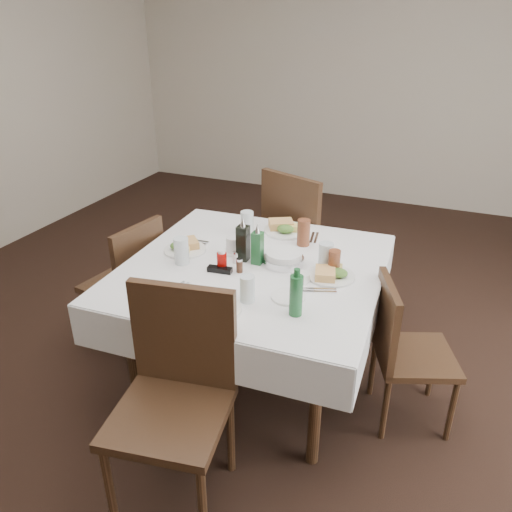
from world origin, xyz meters
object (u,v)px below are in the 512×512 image
at_px(chair_south, 177,385).
at_px(ketchup_bottle, 222,261).
at_px(water_n, 247,223).
at_px(water_s, 247,289).
at_px(chair_west, 130,277).
at_px(water_e, 326,256).
at_px(oil_cruet_dark, 243,242).
at_px(bread_basket, 284,258).
at_px(chair_north, 300,232).
at_px(chair_east, 401,345).
at_px(green_bottle, 296,295).
at_px(dining_table, 253,278).
at_px(oil_cruet_green, 257,247).
at_px(water_w, 181,251).
at_px(coffee_mug, 234,245).

distance_m(chair_south, ketchup_bottle, 0.75).
bearing_deg(water_n, water_s, -66.34).
bearing_deg(chair_west, water_e, 4.79).
xyz_separation_m(water_n, oil_cruet_dark, (0.12, -0.33, 0.04)).
bearing_deg(chair_west, bread_basket, 3.34).
relative_size(chair_north, chair_west, 1.19).
relative_size(chair_east, oil_cruet_dark, 3.21).
relative_size(chair_south, green_bottle, 4.27).
xyz_separation_m(dining_table, oil_cruet_green, (0.01, 0.03, 0.18)).
distance_m(chair_east, chair_west, 1.68).
bearing_deg(green_bottle, ketchup_bottle, 152.03).
height_order(chair_north, oil_cruet_green, chair_north).
bearing_deg(water_s, oil_cruet_green, 105.69).
height_order(water_w, oil_cruet_dark, oil_cruet_dark).
relative_size(water_s, bread_basket, 0.60).
height_order(dining_table, chair_north, chair_north).
xyz_separation_m(dining_table, bread_basket, (0.15, 0.08, 0.11)).
relative_size(chair_north, oil_cruet_green, 4.45).
height_order(bread_basket, oil_cruet_dark, oil_cruet_dark).
bearing_deg(chair_north, water_e, -63.57).
xyz_separation_m(dining_table, oil_cruet_dark, (-0.08, 0.04, 0.19)).
xyz_separation_m(water_s, water_e, (0.25, 0.48, 0.01)).
distance_m(chair_north, green_bottle, 1.37).
height_order(dining_table, ketchup_bottle, ketchup_bottle).
bearing_deg(chair_east, green_bottle, -140.83).
relative_size(chair_north, ketchup_bottle, 9.00).
bearing_deg(bread_basket, chair_south, -100.22).
height_order(dining_table, chair_east, chair_east).
bearing_deg(water_s, chair_east, 26.33).
distance_m(chair_east, coffee_mug, 1.05).
distance_m(water_w, oil_cruet_green, 0.41).
xyz_separation_m(water_n, water_e, (0.57, -0.25, -0.00)).
xyz_separation_m(water_s, bread_basket, (0.03, 0.43, -0.03)).
bearing_deg(oil_cruet_dark, water_s, -63.46).
xyz_separation_m(chair_north, water_w, (-0.35, -1.03, 0.24)).
distance_m(chair_west, bread_basket, 1.04).
bearing_deg(dining_table, ketchup_bottle, -140.95).
bearing_deg(dining_table, oil_cruet_dark, 150.13).
bearing_deg(dining_table, chair_west, 178.35).
bearing_deg(chair_east, water_s, -153.67).
xyz_separation_m(chair_south, oil_cruet_dark, (-0.06, 0.85, 0.31)).
xyz_separation_m(oil_cruet_dark, green_bottle, (0.45, -0.42, -0.01)).
xyz_separation_m(chair_south, chair_west, (-0.84, 0.83, -0.07)).
bearing_deg(ketchup_bottle, water_s, -43.78).
xyz_separation_m(bread_basket, oil_cruet_dark, (-0.22, -0.04, 0.07)).
xyz_separation_m(water_n, green_bottle, (0.57, -0.75, 0.03)).
distance_m(chair_east, water_w, 1.26).
xyz_separation_m(chair_north, water_e, (0.39, -0.78, 0.24)).
bearing_deg(chair_south, chair_east, 43.80).
bearing_deg(water_n, oil_cruet_dark, -69.93).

